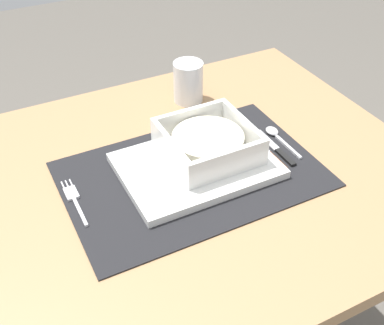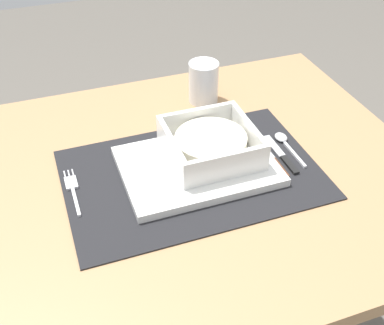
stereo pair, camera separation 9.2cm
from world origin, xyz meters
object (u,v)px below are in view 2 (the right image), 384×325
object	(u,v)px
spoon	(284,141)
porridge_bowl	(211,145)
fork	(73,188)
bread_knife	(272,159)
butter_knife	(283,156)
dining_table	(180,213)
drinking_glass	(204,84)

from	to	relation	value
spoon	porridge_bowl	bearing A→B (deg)	-175.60
fork	porridge_bowl	bearing A→B (deg)	-4.23
fork	bread_knife	size ratio (longest dim) A/B	0.94
spoon	butter_knife	world-z (taller)	spoon
spoon	fork	bearing A→B (deg)	-177.36
porridge_bowl	fork	distance (m)	0.27
porridge_bowl	bread_knife	world-z (taller)	porridge_bowl
dining_table	porridge_bowl	world-z (taller)	porridge_bowl
porridge_bowl	spoon	size ratio (longest dim) A/B	1.43
porridge_bowl	bread_knife	distance (m)	0.13
porridge_bowl	bread_knife	size ratio (longest dim) A/B	1.20
spoon	butter_knife	xyz separation A→B (m)	(-0.03, -0.04, -0.00)
bread_knife	butter_knife	bearing A→B (deg)	-6.33
dining_table	spoon	size ratio (longest dim) A/B	8.19
dining_table	bread_knife	xyz separation A→B (m)	(0.19, -0.02, 0.11)
fork	bread_knife	world-z (taller)	bread_knife
dining_table	bread_knife	bearing A→B (deg)	-7.11
butter_knife	fork	bearing A→B (deg)	169.27
dining_table	drinking_glass	xyz separation A→B (m)	(0.14, 0.24, 0.15)
bread_knife	drinking_glass	world-z (taller)	drinking_glass
bread_knife	drinking_glass	size ratio (longest dim) A/B	1.46
fork	butter_knife	size ratio (longest dim) A/B	1.00
drinking_glass	bread_knife	bearing A→B (deg)	-80.07
dining_table	butter_knife	distance (m)	0.24
butter_knife	porridge_bowl	bearing A→B (deg)	159.75
fork	spoon	xyz separation A→B (m)	(0.43, -0.00, 0.00)
fork	drinking_glass	world-z (taller)	drinking_glass
dining_table	butter_knife	world-z (taller)	butter_knife
spoon	drinking_glass	xyz separation A→B (m)	(-0.09, 0.22, 0.03)
fork	bread_knife	distance (m)	0.39
butter_knife	bread_knife	distance (m)	0.02
porridge_bowl	butter_knife	bearing A→B (deg)	-15.99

